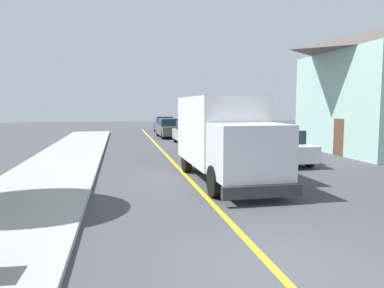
{
  "coord_description": "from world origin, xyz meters",
  "views": [
    {
      "loc": [
        -2.64,
        -6.1,
        2.89
      ],
      "look_at": [
        0.07,
        7.95,
        1.4
      ],
      "focal_mm": 35.38,
      "sensor_mm": 36.0,
      "label": 1
    }
  ],
  "objects": [
    {
      "name": "ground_plane",
      "position": [
        0.0,
        0.0,
        0.0
      ],
      "size": [
        120.0,
        120.0,
        0.0
      ],
      "primitive_type": "plane",
      "color": "#424247"
    },
    {
      "name": "sidewalk_curb",
      "position": [
        -5.4,
        4.0,
        0.07
      ],
      "size": [
        3.6,
        60.0,
        0.15
      ],
      "primitive_type": "cube",
      "color": "#9E9E99",
      "rests_on": "ground"
    },
    {
      "name": "centre_line_yellow",
      "position": [
        0.0,
        10.0,
        0.0
      ],
      "size": [
        0.16,
        56.0,
        0.01
      ],
      "primitive_type": "cube",
      "color": "gold",
      "rests_on": "ground"
    },
    {
      "name": "box_truck",
      "position": [
        1.27,
        7.77,
        1.77
      ],
      "size": [
        2.53,
        7.22,
        3.2
      ],
      "color": "silver",
      "rests_on": "ground"
    },
    {
      "name": "parked_car_near",
      "position": [
        1.98,
        14.7,
        0.79
      ],
      "size": [
        1.88,
        4.43,
        1.67
      ],
      "color": "maroon",
      "rests_on": "ground"
    },
    {
      "name": "parked_car_mid",
      "position": [
        2.43,
        21.3,
        0.79
      ],
      "size": [
        1.93,
        4.45,
        1.67
      ],
      "color": "#B7B7BC",
      "rests_on": "ground"
    },
    {
      "name": "parked_car_far",
      "position": [
        1.67,
        26.96,
        0.79
      ],
      "size": [
        2.0,
        4.48,
        1.67
      ],
      "color": "#4C564C",
      "rests_on": "ground"
    },
    {
      "name": "parked_car_furthest",
      "position": [
        1.92,
        32.63,
        0.79
      ],
      "size": [
        1.87,
        4.43,
        1.67
      ],
      "color": "#2D4793",
      "rests_on": "ground"
    },
    {
      "name": "parked_van_across",
      "position": [
        5.2,
        11.31,
        0.79
      ],
      "size": [
        1.95,
        4.46,
        1.67
      ],
      "color": "silver",
      "rests_on": "ground"
    }
  ]
}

